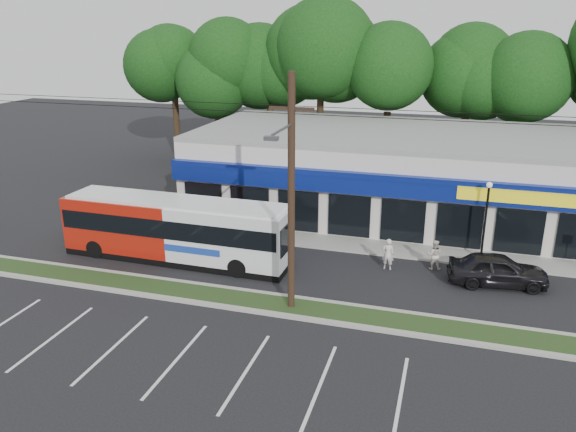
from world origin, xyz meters
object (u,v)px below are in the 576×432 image
Objects in this scene: car_dark at (498,270)px; metrobus at (176,228)px; pedestrian_a at (388,254)px; car_silver at (107,223)px; lamp_post at (486,212)px; utility_pole at (287,188)px; pedestrian_b at (434,255)px.

metrobus is at bearing 88.26° from car_dark.
car_silver is at bearing 2.77° from pedestrian_a.
lamp_post is 0.94× the size of car_dark.
utility_pole reaches higher than car_silver.
car_dark is 2.92× the size of pedestrian_b.
pedestrian_b reaches higher than car_silver.
car_silver is (-21.46, 0.49, -0.01)m from car_dark.
metrobus is 13.19m from pedestrian_b.
metrobus is at bearing 13.18° from pedestrian_a.
lamp_post is at bearing -146.59° from pedestrian_b.
lamp_post is 5.48m from pedestrian_a.
pedestrian_a is at bearing -93.97° from car_silver.
lamp_post is at bearing 5.65° from car_dark.
car_dark is 21.47m from car_silver.
utility_pole is 11.18m from car_dark.
car_silver is (-12.66, 5.60, -4.65)m from utility_pole.
utility_pole is 14.60m from car_silver.
car_dark is 3.11m from pedestrian_b.
utility_pole is 4.12× the size of metrobus.
metrobus is at bearing -164.23° from lamp_post.
metrobus is at bearing 6.82° from pedestrian_b.
utility_pole is at bearing 59.54° from pedestrian_a.
car_dark is at bearing -77.10° from lamp_post.
pedestrian_b is at bearing 46.14° from utility_pole.
car_dark is at bearing 157.36° from pedestrian_b.
pedestrian_a is at bearing 12.61° from pedestrian_b.
metrobus is (-7.06, 3.57, -3.69)m from utility_pole.
metrobus is 2.69× the size of car_dark.
pedestrian_a reaches higher than car_silver.
lamp_post is 0.35× the size of metrobus.
metrobus is 10.89m from pedestrian_a.
metrobus is at bearing -113.20° from car_silver.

